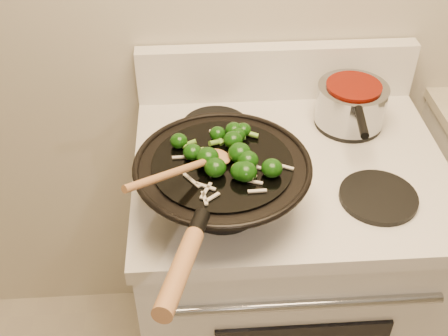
{
  "coord_description": "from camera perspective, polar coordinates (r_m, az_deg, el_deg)",
  "views": [
    {
      "loc": [
        -0.43,
        0.1,
        1.81
      ],
      "look_at": [
        -0.37,
        1.03,
        1.02
      ],
      "focal_mm": 45.0,
      "sensor_mm": 36.0,
      "label": 1
    }
  ],
  "objects": [
    {
      "name": "stove",
      "position": [
        1.73,
        5.61,
        -10.79
      ],
      "size": [
        0.78,
        0.67,
        1.08
      ],
      "color": "white",
      "rests_on": "ground"
    },
    {
      "name": "wok",
      "position": [
        1.22,
        -0.2,
        -1.44
      ],
      "size": [
        0.39,
        0.63,
        0.2
      ],
      "color": "black",
      "rests_on": "stove"
    },
    {
      "name": "stirfry",
      "position": [
        1.19,
        0.63,
        1.45
      ],
      "size": [
        0.26,
        0.25,
        0.04
      ],
      "color": "#0E3508",
      "rests_on": "wok"
    },
    {
      "name": "wooden_spoon",
      "position": [
        1.14,
        -3.11,
        0.26
      ],
      "size": [
        0.22,
        0.23,
        0.1
      ],
      "color": "#A46D40",
      "rests_on": "wok"
    },
    {
      "name": "saucepan",
      "position": [
        1.53,
        12.81,
        6.45
      ],
      "size": [
        0.19,
        0.3,
        0.11
      ],
      "color": "#999CA2",
      "rests_on": "stove"
    }
  ]
}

